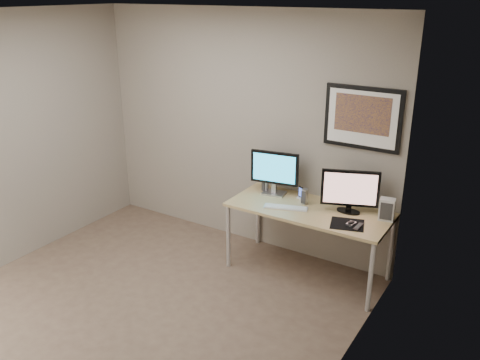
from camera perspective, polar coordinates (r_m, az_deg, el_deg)
The scene contains 14 objects.
floor at distance 4.93m, azimuth -10.54°, elevation -13.88°, with size 3.60×3.60×0.00m, color brown.
room at distance 4.55m, azimuth -8.11°, elevation 6.18°, with size 3.60×3.60×3.60m.
desk at distance 5.10m, azimuth 7.76°, elevation -3.84°, with size 1.60×0.70×0.73m.
framed_art at distance 4.97m, azimuth 13.60°, elevation 6.78°, with size 0.75×0.04×0.60m.
monitor_large at distance 5.29m, azimuth 3.88°, elevation 1.02°, with size 0.51×0.20×0.47m.
monitor_tv at distance 4.97m, azimuth 12.24°, elevation -1.14°, with size 0.52×0.23×0.43m.
speaker_left at distance 5.42m, azimuth 2.89°, elevation -0.50°, with size 0.06×0.06×0.16m, color #A6A6AB.
speaker_right at distance 5.15m, azimuth 7.29°, elevation -1.84°, with size 0.06×0.06×0.16m, color #A6A6AB.
phone_dock at distance 5.27m, azimuth 6.84°, elevation -1.43°, with size 0.06×0.06×0.13m, color black.
keyboard at distance 5.05m, azimuth 5.17°, elevation -3.07°, with size 0.43×0.12×0.02m, color silver.
mousepad at distance 4.80m, azimuth 11.95°, elevation -4.87°, with size 0.30×0.27×0.00m, color black.
mouse at distance 4.79m, azimuth 12.38°, elevation -4.73°, with size 0.06×0.10×0.03m, color black.
remote at distance 4.75m, azimuth 13.14°, elevation -5.13°, with size 0.05×0.17×0.02m, color black.
fan_unit at distance 4.94m, azimuth 16.16°, elevation -3.18°, with size 0.14×0.10×0.21m, color silver.
Camera 1 is at (2.85, -2.91, 2.78)m, focal length 38.00 mm.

